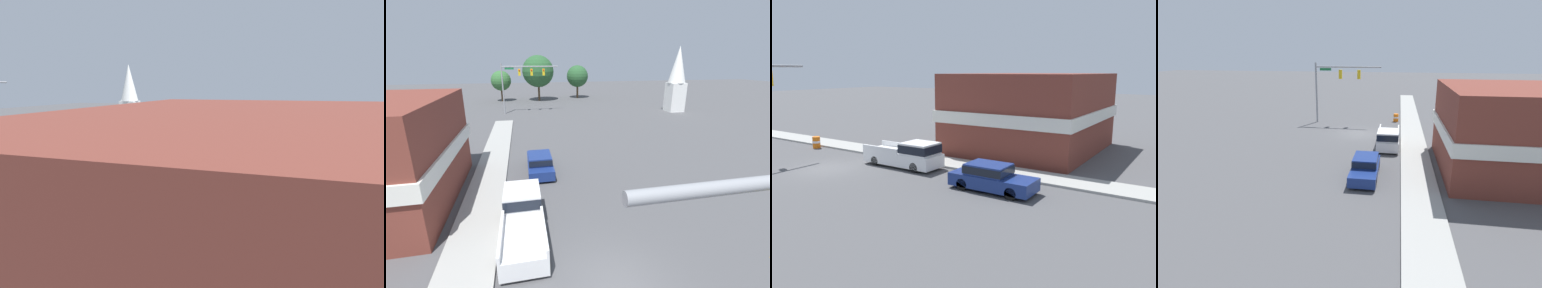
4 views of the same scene
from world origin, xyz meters
The scene contains 7 objects.
ground_plane centered at (0.00, 0.00, 0.00)m, with size 200.00×200.00×0.00m, color #4C4C4F.
sidewalk_curb centered at (-5.70, 0.00, 0.07)m, with size 2.40×60.00×0.14m.
near_signal_assembly centered at (3.47, -4.83, 5.31)m, with size 8.00×0.49×7.29m.
car_lead centered at (-1.99, 11.45, 0.77)m, with size 1.82×4.76×1.48m.
pickup_truck_parked centered at (-3.32, 4.29, 0.89)m, with size 1.95×5.68×1.81m.
construction_barrel centered at (-3.90, -6.59, 0.50)m, with size 0.64×0.64×0.98m.
corner_brick_building centered at (-13.61, 8.70, 3.11)m, with size 12.73×10.78×6.24m.
Camera 4 is at (-4.05, 31.13, 8.58)m, focal length 28.00 mm.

